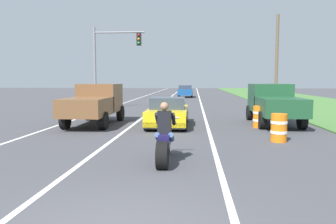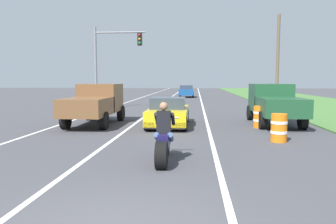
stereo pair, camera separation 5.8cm
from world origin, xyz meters
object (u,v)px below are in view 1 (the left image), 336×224
(motorcycle_with_rider, at_px, (164,141))
(construction_barrel_nearest, at_px, (279,128))
(sports_car_yellow, at_px, (168,113))
(distant_car_far_ahead, at_px, (185,91))
(pickup_truck_right_shoulder_dark_green, at_px, (274,102))
(pickup_truck_left_lane_brown, at_px, (95,102))
(construction_barrel_mid, at_px, (259,117))
(traffic_light_mast_near, at_px, (110,56))

(motorcycle_with_rider, distance_m, construction_barrel_nearest, 5.03)
(motorcycle_with_rider, height_order, sports_car_yellow, motorcycle_with_rider)
(motorcycle_with_rider, relative_size, distant_car_far_ahead, 0.55)
(pickup_truck_right_shoulder_dark_green, bearing_deg, distant_car_far_ahead, 101.43)
(distant_car_far_ahead, bearing_deg, motorcycle_with_rider, -89.47)
(sports_car_yellow, xyz_separation_m, pickup_truck_right_shoulder_dark_green, (5.14, 0.94, 0.48))
(sports_car_yellow, xyz_separation_m, pickup_truck_left_lane_brown, (-3.60, 0.16, 0.48))
(construction_barrel_mid, bearing_deg, construction_barrel_nearest, -89.78)
(construction_barrel_mid, bearing_deg, motorcycle_with_rider, -119.03)
(motorcycle_with_rider, bearing_deg, traffic_light_mast_near, 109.34)
(pickup_truck_left_lane_brown, distance_m, pickup_truck_right_shoulder_dark_green, 8.77)
(pickup_truck_left_lane_brown, distance_m, traffic_light_mast_near, 8.77)
(sports_car_yellow, bearing_deg, construction_barrel_mid, -3.12)
(pickup_truck_left_lane_brown, height_order, construction_barrel_mid, pickup_truck_left_lane_brown)
(construction_barrel_nearest, bearing_deg, motorcycle_with_rider, -138.78)
(pickup_truck_right_shoulder_dark_green, relative_size, construction_barrel_mid, 4.80)
(pickup_truck_left_lane_brown, bearing_deg, construction_barrel_nearest, -26.25)
(pickup_truck_left_lane_brown, xyz_separation_m, construction_barrel_mid, (7.82, -0.39, -0.60))
(motorcycle_with_rider, relative_size, construction_barrel_mid, 2.21)
(sports_car_yellow, bearing_deg, construction_barrel_nearest, -41.21)
(traffic_light_mast_near, bearing_deg, pickup_truck_left_lane_brown, -80.72)
(pickup_truck_left_lane_brown, height_order, distant_car_far_ahead, pickup_truck_left_lane_brown)
(sports_car_yellow, relative_size, distant_car_far_ahead, 1.08)
(traffic_light_mast_near, bearing_deg, construction_barrel_nearest, -52.72)
(pickup_truck_right_shoulder_dark_green, bearing_deg, traffic_light_mast_near, 143.67)
(traffic_light_mast_near, bearing_deg, sports_car_yellow, -59.37)
(construction_barrel_nearest, xyz_separation_m, construction_barrel_mid, (-0.01, 3.48, 0.00))
(construction_barrel_nearest, bearing_deg, pickup_truck_right_shoulder_dark_green, 79.02)
(distant_car_far_ahead, bearing_deg, pickup_truck_left_lane_brown, -98.38)
(construction_barrel_mid, height_order, distant_car_far_ahead, distant_car_far_ahead)
(pickup_truck_left_lane_brown, xyz_separation_m, traffic_light_mast_near, (-1.34, 8.19, 2.83))
(construction_barrel_mid, xyz_separation_m, distant_car_far_ahead, (-4.07, 25.84, 0.27))
(construction_barrel_mid, bearing_deg, pickup_truck_left_lane_brown, 177.16)
(construction_barrel_mid, distance_m, distant_car_far_ahead, 26.16)
(motorcycle_with_rider, xyz_separation_m, construction_barrel_mid, (3.77, 6.79, -0.09))
(sports_car_yellow, distance_m, construction_barrel_mid, 4.23)
(motorcycle_with_rider, xyz_separation_m, construction_barrel_nearest, (3.78, 3.31, -0.09))
(sports_car_yellow, height_order, distant_car_far_ahead, distant_car_far_ahead)
(sports_car_yellow, xyz_separation_m, construction_barrel_mid, (4.22, -0.23, -0.13))
(traffic_light_mast_near, relative_size, construction_barrel_nearest, 6.00)
(motorcycle_with_rider, relative_size, sports_car_yellow, 0.51)
(pickup_truck_right_shoulder_dark_green, xyz_separation_m, traffic_light_mast_near, (-10.08, 7.41, 2.83))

